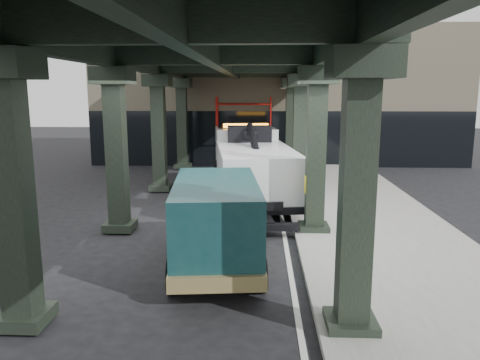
# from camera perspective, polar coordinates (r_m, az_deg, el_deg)

# --- Properties ---
(ground) EXTENTS (90.00, 90.00, 0.00)m
(ground) POSITION_cam_1_polar(r_m,az_deg,el_deg) (12.66, -1.97, -9.10)
(ground) COLOR black
(ground) RESTS_ON ground
(sidewalk) EXTENTS (5.00, 40.00, 0.15)m
(sidewalk) POSITION_cam_1_polar(r_m,az_deg,el_deg) (14.92, 16.25, -6.13)
(sidewalk) COLOR gray
(sidewalk) RESTS_ON ground
(lane_stripe) EXTENTS (0.12, 38.00, 0.01)m
(lane_stripe) POSITION_cam_1_polar(r_m,az_deg,el_deg) (14.54, 5.39, -6.47)
(lane_stripe) COLOR silver
(lane_stripe) RESTS_ON ground
(viaduct) EXTENTS (7.40, 32.00, 6.40)m
(viaduct) POSITION_cam_1_polar(r_m,az_deg,el_deg) (13.98, -3.16, 15.51)
(viaduct) COLOR black
(viaduct) RESTS_ON ground
(building) EXTENTS (22.00, 10.00, 8.00)m
(building) POSITION_cam_1_polar(r_m,az_deg,el_deg) (31.89, 4.47, 10.18)
(building) COLOR #C6B793
(building) RESTS_ON ground
(scaffolding) EXTENTS (3.08, 0.88, 4.00)m
(scaffolding) POSITION_cam_1_polar(r_m,az_deg,el_deg) (26.62, 0.46, 6.03)
(scaffolding) COLOR red
(scaffolding) RESTS_ON ground
(tow_truck) EXTENTS (3.68, 9.54, 3.05)m
(tow_truck) POSITION_cam_1_polar(r_m,az_deg,el_deg) (18.98, 1.26, 2.24)
(tow_truck) COLOR black
(tow_truck) RESTS_ON ground
(towed_van) EXTENTS (2.60, 5.54, 2.18)m
(towed_van) POSITION_cam_1_polar(r_m,az_deg,el_deg) (11.68, -2.93, -4.79)
(towed_van) COLOR #113B3E
(towed_van) RESTS_ON ground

